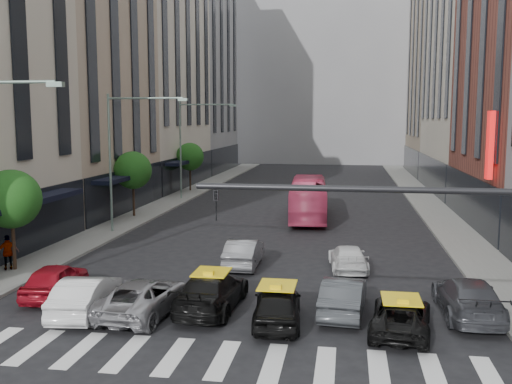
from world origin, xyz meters
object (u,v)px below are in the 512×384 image
at_px(streetlamp_mid, 123,144).
at_px(streetlamp_far, 190,137).
at_px(pedestrian_far, 8,252).
at_px(taxi_left, 212,291).
at_px(car_white_front, 86,295).
at_px(taxi_center, 277,305).
at_px(bus, 308,199).
at_px(car_red, 55,280).

relative_size(streetlamp_mid, streetlamp_far, 1.00).
height_order(streetlamp_far, pedestrian_far, streetlamp_far).
relative_size(taxi_left, pedestrian_far, 3.01).
height_order(streetlamp_mid, car_white_front, streetlamp_mid).
relative_size(taxi_left, taxi_center, 1.22).
bearing_deg(taxi_left, streetlamp_mid, -54.16).
relative_size(bus, pedestrian_far, 6.34).
bearing_deg(bus, car_white_front, 69.44).
height_order(taxi_center, pedestrian_far, pedestrian_far).
bearing_deg(streetlamp_mid, pedestrian_far, -101.16).
relative_size(car_red, bus, 0.39).
bearing_deg(car_white_front, streetlamp_mid, -79.75).
xyz_separation_m(streetlamp_mid, taxi_center, (11.94, -15.11, -5.18)).
relative_size(streetlamp_mid, bus, 0.82).
bearing_deg(taxi_left, car_white_front, 17.41).
distance_m(car_red, taxi_center, 9.90).
height_order(streetlamp_far, taxi_center, streetlamp_far).
relative_size(car_white_front, taxi_center, 1.07).
relative_size(streetlamp_far, car_red, 2.11).
relative_size(streetlamp_far, car_white_front, 1.97).
height_order(car_white_front, pedestrian_far, pedestrian_far).
relative_size(car_red, pedestrian_far, 2.46).
height_order(car_red, bus, bus).
bearing_deg(streetlamp_mid, taxi_center, -51.67).
xyz_separation_m(car_white_front, taxi_left, (4.69, 1.26, 0.00)).
height_order(streetlamp_mid, pedestrian_far, streetlamp_mid).
xyz_separation_m(car_white_front, pedestrian_far, (-6.50, 5.04, 0.26)).
relative_size(streetlamp_mid, taxi_center, 2.11).
distance_m(streetlamp_mid, bus, 14.47).
distance_m(car_red, taxi_left, 7.01).
bearing_deg(car_white_front, bus, -113.45).
xyz_separation_m(taxi_left, taxi_center, (2.76, -1.18, -0.03)).
xyz_separation_m(taxi_center, bus, (-0.41, 22.67, 0.81)).
height_order(car_red, pedestrian_far, pedestrian_far).
distance_m(car_white_front, taxi_center, 7.45).
bearing_deg(car_white_front, taxi_left, -171.27).
bearing_deg(pedestrian_far, car_red, 105.57).
relative_size(streetlamp_far, taxi_center, 2.11).
bearing_deg(taxi_center, streetlamp_mid, -56.48).
xyz_separation_m(taxi_left, pedestrian_far, (-11.19, 3.79, 0.26)).
bearing_deg(bus, streetlamp_mid, 29.89).
relative_size(streetlamp_mid, taxi_left, 1.73).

